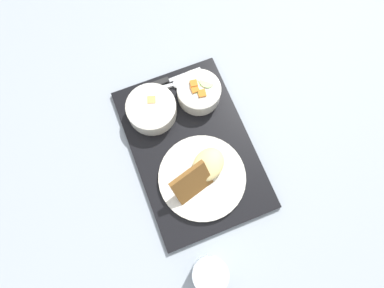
{
  "coord_description": "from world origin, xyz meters",
  "views": [
    {
      "loc": [
        0.23,
        -0.07,
        0.86
      ],
      "look_at": [
        0.0,
        0.0,
        0.04
      ],
      "focal_mm": 32.0,
      "sensor_mm": 36.0,
      "label": 1
    }
  ],
  "objects_px": {
    "glass_water": "(209,273)",
    "bowl_salad": "(199,92)",
    "bowl_soup": "(152,109)",
    "knife": "(163,82)",
    "plate_main": "(202,176)",
    "spoon": "(172,85)"
  },
  "relations": [
    {
      "from": "plate_main",
      "to": "spoon",
      "type": "height_order",
      "value": "plate_main"
    },
    {
      "from": "plate_main",
      "to": "bowl_soup",
      "type": "bearing_deg",
      "value": -160.38
    },
    {
      "from": "glass_water",
      "to": "bowl_salad",
      "type": "bearing_deg",
      "value": 165.34
    },
    {
      "from": "bowl_soup",
      "to": "glass_water",
      "type": "height_order",
      "value": "glass_water"
    },
    {
      "from": "knife",
      "to": "glass_water",
      "type": "distance_m",
      "value": 0.5
    },
    {
      "from": "knife",
      "to": "spoon",
      "type": "bearing_deg",
      "value": -42.03
    },
    {
      "from": "bowl_salad",
      "to": "bowl_soup",
      "type": "xyz_separation_m",
      "value": [
        0.01,
        -0.13,
        0.0
      ]
    },
    {
      "from": "plate_main",
      "to": "knife",
      "type": "height_order",
      "value": "plate_main"
    },
    {
      "from": "bowl_soup",
      "to": "plate_main",
      "type": "height_order",
      "value": "plate_main"
    },
    {
      "from": "bowl_salad",
      "to": "knife",
      "type": "xyz_separation_m",
      "value": [
        -0.07,
        -0.08,
        -0.02
      ]
    },
    {
      "from": "knife",
      "to": "spoon",
      "type": "distance_m",
      "value": 0.03
    },
    {
      "from": "plate_main",
      "to": "spoon",
      "type": "distance_m",
      "value": 0.27
    },
    {
      "from": "plate_main",
      "to": "glass_water",
      "type": "xyz_separation_m",
      "value": [
        0.22,
        -0.05,
        0.02
      ]
    },
    {
      "from": "knife",
      "to": "glass_water",
      "type": "relative_size",
      "value": 1.38
    },
    {
      "from": "bowl_soup",
      "to": "knife",
      "type": "height_order",
      "value": "bowl_soup"
    },
    {
      "from": "bowl_soup",
      "to": "plate_main",
      "type": "bearing_deg",
      "value": 19.62
    },
    {
      "from": "bowl_soup",
      "to": "glass_water",
      "type": "xyz_separation_m",
      "value": [
        0.42,
        0.02,
        0.01
      ]
    },
    {
      "from": "bowl_salad",
      "to": "bowl_soup",
      "type": "bearing_deg",
      "value": -85.66
    },
    {
      "from": "bowl_salad",
      "to": "plate_main",
      "type": "distance_m",
      "value": 0.22
    },
    {
      "from": "bowl_soup",
      "to": "knife",
      "type": "xyz_separation_m",
      "value": [
        -0.08,
        0.05,
        -0.02
      ]
    },
    {
      "from": "knife",
      "to": "glass_water",
      "type": "height_order",
      "value": "glass_water"
    },
    {
      "from": "knife",
      "to": "spoon",
      "type": "xyz_separation_m",
      "value": [
        0.02,
        0.02,
        -0.0
      ]
    }
  ]
}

